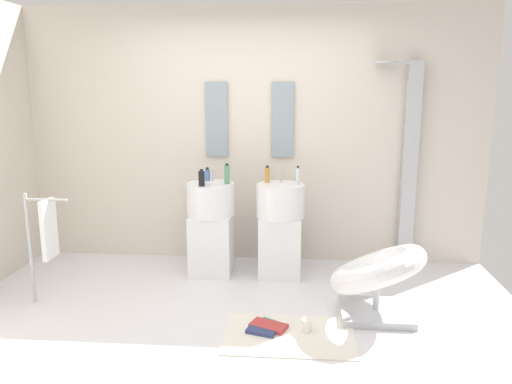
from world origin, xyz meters
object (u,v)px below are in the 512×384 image
object	(u,v)px
lounge_chair	(377,275)
coffee_mug	(306,325)
pedestal_sink_right	(280,227)
soap_bottle_green	(227,174)
magazine_teal	(270,325)
soap_bottle_clear	(298,176)
magazine_red	(268,326)
soap_bottle_black	(202,178)
towel_rack	(46,231)
soap_bottle_amber	(267,175)
magazine_navy	(262,330)
soap_bottle_blue	(207,175)
shower_column	(408,161)
pedestal_sink_left	(211,226)

from	to	relation	value
lounge_chair	coffee_mug	size ratio (longest dim) A/B	11.01
pedestal_sink_right	soap_bottle_green	distance (m)	0.72
coffee_mug	soap_bottle_green	xyz separation A→B (m)	(-0.75, 1.15, 0.93)
magazine_teal	soap_bottle_clear	distance (m)	1.48
magazine_red	soap_bottle_black	world-z (taller)	soap_bottle_black
pedestal_sink_right	magazine_red	size ratio (longest dim) A/B	3.65
towel_rack	magazine_teal	bearing A→B (deg)	-9.41
towel_rack	soap_bottle_black	bearing A→B (deg)	28.95
soap_bottle_black	soap_bottle_amber	world-z (taller)	soap_bottle_amber
magazine_navy	soap_bottle_blue	world-z (taller)	soap_bottle_blue
shower_column	soap_bottle_clear	xyz separation A→B (m)	(-1.10, -0.39, -0.10)
lounge_chair	magazine_red	distance (m)	0.95
magazine_red	magazine_teal	bearing A→B (deg)	96.68
shower_column	soap_bottle_blue	world-z (taller)	shower_column
shower_column	coffee_mug	distance (m)	2.12
soap_bottle_amber	coffee_mug	bearing A→B (deg)	-73.51
soap_bottle_amber	soap_bottle_black	bearing A→B (deg)	-159.42
magazine_teal	soap_bottle_clear	size ratio (longest dim) A/B	1.17
soap_bottle_black	soap_bottle_clear	bearing A→B (deg)	8.64
soap_bottle_black	magazine_teal	bearing A→B (deg)	-54.67
shower_column	soap_bottle_green	size ratio (longest dim) A/B	10.46
magazine_navy	magazine_teal	bearing A→B (deg)	76.71
lounge_chair	soap_bottle_amber	size ratio (longest dim) A/B	6.53
magazine_navy	coffee_mug	distance (m)	0.33
soap_bottle_clear	pedestal_sink_right	bearing A→B (deg)	179.66
shower_column	magazine_navy	world-z (taller)	shower_column
soap_bottle_blue	soap_bottle_amber	distance (m)	0.59
magazine_teal	coffee_mug	distance (m)	0.29
shower_column	magazine_red	bearing A→B (deg)	-130.69
shower_column	magazine_navy	xyz separation A→B (m)	(-1.35, -1.58, -1.06)
pedestal_sink_left	magazine_red	size ratio (longest dim) A/B	3.65
lounge_chair	magazine_red	size ratio (longest dim) A/B	3.91
pedestal_sink_left	pedestal_sink_right	xyz separation A→B (m)	(0.67, 0.00, 0.00)
magazine_navy	soap_bottle_black	bearing A→B (deg)	137.33
soap_bottle_amber	towel_rack	bearing A→B (deg)	-153.72
towel_rack	soap_bottle_amber	xyz separation A→B (m)	(1.79, 0.88, 0.35)
towel_rack	magazine_red	size ratio (longest dim) A/B	3.47
magazine_red	coffee_mug	distance (m)	0.29
towel_rack	soap_bottle_black	size ratio (longest dim) A/B	6.00
coffee_mug	soap_bottle_clear	distance (m)	1.49
soap_bottle_clear	soap_bottle_green	size ratio (longest dim) A/B	0.91
towel_rack	soap_bottle_blue	distance (m)	1.56
soap_bottle_blue	soap_bottle_green	xyz separation A→B (m)	(0.22, -0.15, 0.03)
shower_column	soap_bottle_amber	xyz separation A→B (m)	(-1.39, -0.30, -0.10)
pedestal_sink_right	soap_bottle_green	size ratio (longest dim) A/B	5.10
soap_bottle_blue	soap_bottle_clear	xyz separation A→B (m)	(0.89, -0.14, 0.02)
magazine_teal	pedestal_sink_left	bearing A→B (deg)	151.72
shower_column	magazine_navy	bearing A→B (deg)	-130.43
coffee_mug	soap_bottle_blue	world-z (taller)	soap_bottle_blue
soap_bottle_blue	soap_bottle_green	bearing A→B (deg)	-34.98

